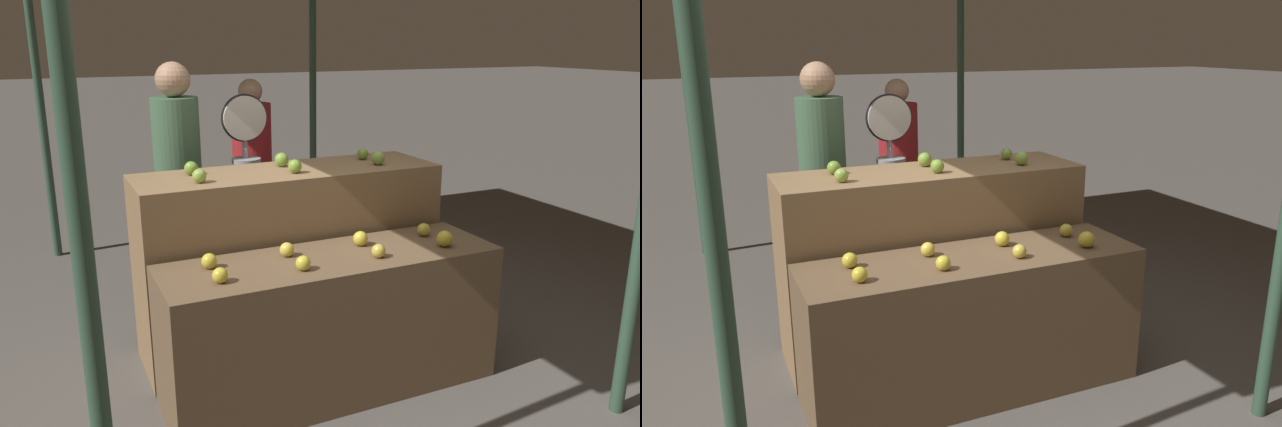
{
  "view_description": "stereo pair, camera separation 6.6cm",
  "coord_description": "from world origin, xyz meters",
  "views": [
    {
      "loc": [
        -1.36,
        -2.77,
        1.89
      ],
      "look_at": [
        0.07,
        0.3,
        0.93
      ],
      "focal_mm": 35.0,
      "sensor_mm": 36.0,
      "label": 1
    },
    {
      "loc": [
        -1.3,
        -2.79,
        1.89
      ],
      "look_at": [
        0.07,
        0.3,
        0.93
      ],
      "focal_mm": 35.0,
      "sensor_mm": 36.0,
      "label": 2
    }
  ],
  "objects": [
    {
      "name": "apple_front_2",
      "position": [
        0.21,
        -0.11,
        0.81
      ],
      "size": [
        0.07,
        0.07,
        0.07
      ],
      "primitive_type": "sphere",
      "color": "gold",
      "rests_on": "display_counter_front"
    },
    {
      "name": "apple_back_4",
      "position": [
        0.0,
        0.7,
        1.17
      ],
      "size": [
        0.09,
        0.09,
        0.09
      ],
      "primitive_type": "sphere",
      "color": "#7AA338",
      "rests_on": "display_counter_back"
    },
    {
      "name": "apple_front_6",
      "position": [
        0.22,
        0.1,
        0.82
      ],
      "size": [
        0.08,
        0.08,
        0.08
      ],
      "primitive_type": "sphere",
      "color": "gold",
      "rests_on": "display_counter_front"
    },
    {
      "name": "apple_front_3",
      "position": [
        0.63,
        -0.11,
        0.82
      ],
      "size": [
        0.09,
        0.09,
        0.09
      ],
      "primitive_type": "sphere",
      "color": "gold",
      "rests_on": "display_counter_front"
    },
    {
      "name": "ground_plane",
      "position": [
        0.0,
        0.0,
        0.0
      ],
      "size": [
        60.0,
        60.0,
        0.0
      ],
      "primitive_type": "plane",
      "color": "#59544F"
    },
    {
      "name": "apple_back_5",
      "position": [
        0.56,
        0.7,
        1.17
      ],
      "size": [
        0.07,
        0.07,
        0.07
      ],
      "primitive_type": "sphere",
      "color": "#7AA338",
      "rests_on": "display_counter_back"
    },
    {
      "name": "display_counter_back",
      "position": [
        0.0,
        0.6,
        0.56
      ],
      "size": [
        1.82,
        0.55,
        1.13
      ],
      "primitive_type": "cube",
      "color": "olive",
      "rests_on": "ground_plane"
    },
    {
      "name": "apple_front_7",
      "position": [
        0.64,
        0.1,
        0.82
      ],
      "size": [
        0.08,
        0.08,
        0.08
      ],
      "primitive_type": "sphere",
      "color": "gold",
      "rests_on": "display_counter_front"
    },
    {
      "name": "apple_front_0",
      "position": [
        -0.64,
        -0.11,
        0.82
      ],
      "size": [
        0.08,
        0.08,
        0.08
      ],
      "primitive_type": "sphere",
      "color": "gold",
      "rests_on": "display_counter_front"
    },
    {
      "name": "produce_scale",
      "position": [
        -0.04,
        1.28,
        1.12
      ],
      "size": [
        0.32,
        0.2,
        1.52
      ],
      "color": "#99999E",
      "rests_on": "ground_plane"
    },
    {
      "name": "apple_back_1",
      "position": [
        -0.0,
        0.5,
        1.17
      ],
      "size": [
        0.08,
        0.08,
        0.08
      ],
      "primitive_type": "sphere",
      "color": "#7AA338",
      "rests_on": "display_counter_back"
    },
    {
      "name": "apple_front_5",
      "position": [
        -0.21,
        0.1,
        0.82
      ],
      "size": [
        0.08,
        0.08,
        0.08
      ],
      "primitive_type": "sphere",
      "color": "yellow",
      "rests_on": "display_counter_front"
    },
    {
      "name": "apple_front_4",
      "position": [
        -0.63,
        0.1,
        0.82
      ],
      "size": [
        0.08,
        0.08,
        0.08
      ],
      "primitive_type": "sphere",
      "color": "gold",
      "rests_on": "display_counter_front"
    },
    {
      "name": "person_customer_left",
      "position": [
        0.35,
        2.28,
        0.89
      ],
      "size": [
        0.46,
        0.46,
        1.55
      ],
      "rotation": [
        0.0,
        0.0,
        3.62
      ],
      "color": "#2D2D38",
      "rests_on": "ground_plane"
    },
    {
      "name": "apple_back_3",
      "position": [
        -0.56,
        0.7,
        1.17
      ],
      "size": [
        0.08,
        0.08,
        0.08
      ],
      "primitive_type": "sphere",
      "color": "#7AA338",
      "rests_on": "display_counter_back"
    },
    {
      "name": "display_counter_front",
      "position": [
        0.0,
        0.0,
        0.39
      ],
      "size": [
        1.82,
        0.55,
        0.78
      ],
      "primitive_type": "cube",
      "color": "brown",
      "rests_on": "ground_plane"
    },
    {
      "name": "apple_back_2",
      "position": [
        0.56,
        0.5,
        1.17
      ],
      "size": [
        0.08,
        0.08,
        0.08
      ],
      "primitive_type": "sphere",
      "color": "#8EB247",
      "rests_on": "display_counter_back"
    },
    {
      "name": "apple_front_1",
      "position": [
        -0.22,
        -0.12,
        0.82
      ],
      "size": [
        0.08,
        0.08,
        0.08
      ],
      "primitive_type": "sphere",
      "color": "gold",
      "rests_on": "display_counter_front"
    },
    {
      "name": "person_vendor_at_scale",
      "position": [
        -0.49,
        1.37,
        1.02
      ],
      "size": [
        0.35,
        0.35,
        1.74
      ],
      "rotation": [
        0.0,
        0.0,
        3.01
      ],
      "color": "#2D2D38",
      "rests_on": "ground_plane"
    },
    {
      "name": "apple_back_0",
      "position": [
        -0.56,
        0.48,
        1.17
      ],
      "size": [
        0.08,
        0.08,
        0.08
      ],
      "primitive_type": "sphere",
      "color": "#8EB247",
      "rests_on": "display_counter_back"
    }
  ]
}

